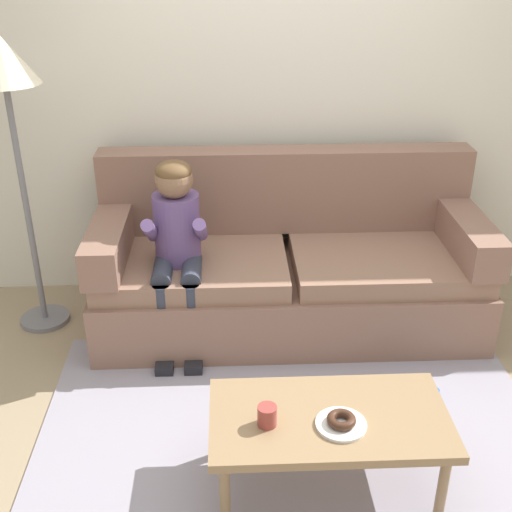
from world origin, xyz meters
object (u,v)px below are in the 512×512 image
(coffee_table, at_px, (329,423))
(toy_controller, at_px, (418,394))
(couch, at_px, (288,268))
(donut, at_px, (341,420))
(mug, at_px, (267,416))
(person_child, at_px, (176,239))
(floor_lamp, at_px, (6,86))

(coffee_table, height_order, toy_controller, coffee_table)
(couch, distance_m, donut, 1.46)
(coffee_table, bearing_deg, toy_controller, 45.37)
(couch, relative_size, donut, 18.99)
(couch, relative_size, mug, 25.32)
(person_child, height_order, floor_lamp, floor_lamp)
(couch, distance_m, person_child, 0.75)
(couch, height_order, toy_controller, couch)
(mug, bearing_deg, toy_controller, 36.67)
(person_child, height_order, mug, person_child)
(mug, bearing_deg, coffee_table, 9.49)
(person_child, distance_m, mug, 1.31)
(coffee_table, xyz_separation_m, toy_controller, (0.57, 0.58, -0.33))
(mug, relative_size, toy_controller, 0.40)
(couch, distance_m, toy_controller, 1.07)
(couch, xyz_separation_m, toy_controller, (0.62, -0.81, -0.33))
(toy_controller, bearing_deg, person_child, 176.71)
(couch, relative_size, person_child, 2.07)
(donut, height_order, floor_lamp, floor_lamp)
(donut, distance_m, toy_controller, 0.93)
(person_child, bearing_deg, couch, 18.44)
(person_child, xyz_separation_m, toy_controller, (1.26, -0.60, -0.65))
(coffee_table, relative_size, mug, 11.13)
(coffee_table, distance_m, mug, 0.28)
(floor_lamp, bearing_deg, mug, -48.49)
(couch, bearing_deg, person_child, -161.56)
(person_child, distance_m, donut, 1.46)
(donut, height_order, mug, mug)
(mug, bearing_deg, couch, 81.50)
(person_child, height_order, donut, person_child)
(toy_controller, bearing_deg, donut, -107.63)
(donut, bearing_deg, mug, 175.76)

